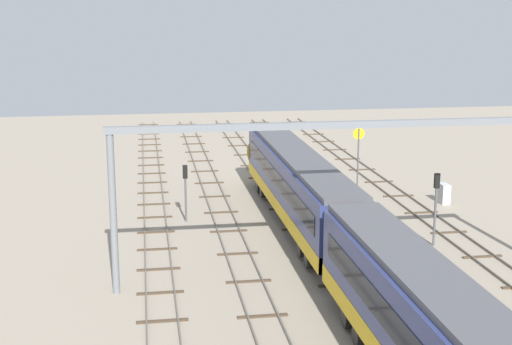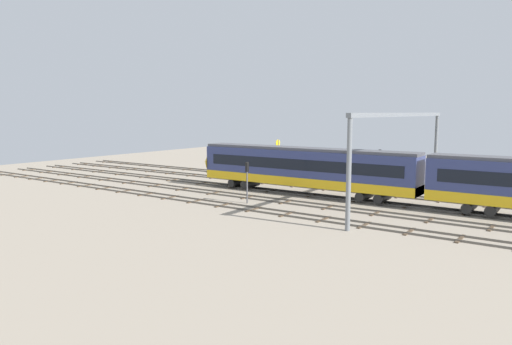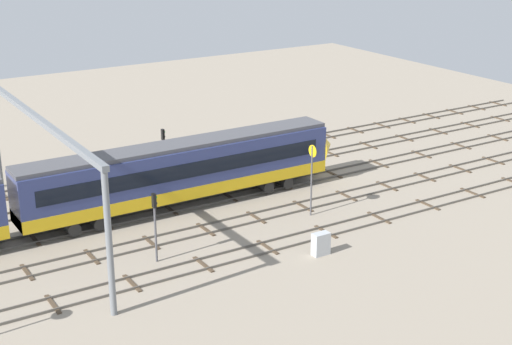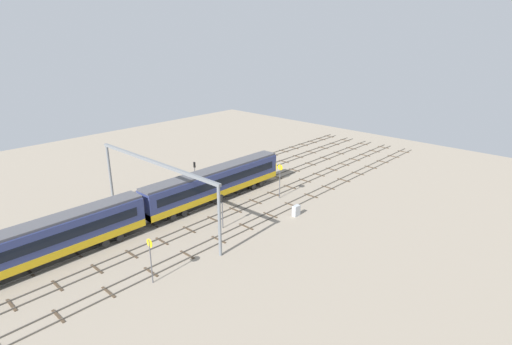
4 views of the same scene
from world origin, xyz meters
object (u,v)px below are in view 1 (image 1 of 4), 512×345
speed_sign_mid_trackside (358,153)px  overhead_gantry (345,156)px  train (346,242)px  relay_cabinet (444,194)px  signal_light_trackside_approach (436,199)px  signal_light_trackside_departure (185,184)px

speed_sign_mid_trackside → overhead_gantry: bearing=160.9°
train → overhead_gantry: 4.39m
train → relay_cabinet: (15.61, -11.95, -1.92)m
signal_light_trackside_approach → relay_cabinet: bearing=-26.4°
speed_sign_mid_trackside → signal_light_trackside_departure: 14.49m
signal_light_trackside_departure → relay_cabinet: signal_light_trackside_departure is taller
overhead_gantry → speed_sign_mid_trackside: size_ratio=4.61×
signal_light_trackside_approach → relay_cabinet: (9.24, -4.58, -2.22)m
signal_light_trackside_approach → signal_light_trackside_departure: bearing=63.0°
overhead_gantry → relay_cabinet: (13.97, -11.66, -5.99)m
overhead_gantry → speed_sign_mid_trackside: bearing=-19.1°
speed_sign_mid_trackside → train: bearing=161.6°
signal_light_trackside_approach → signal_light_trackside_departure: size_ratio=1.15×
signal_light_trackside_approach → signal_light_trackside_departure: (7.45, 14.61, -0.36)m
signal_light_trackside_approach → signal_light_trackside_departure: signal_light_trackside_approach is taller
train → signal_light_trackside_approach: 9.74m
speed_sign_mid_trackside → signal_light_trackside_approach: (-12.56, -1.07, -0.40)m
speed_sign_mid_trackside → relay_cabinet: speed_sign_mid_trackside is taller
signal_light_trackside_approach → speed_sign_mid_trackside: bearing=4.9°
signal_light_trackside_departure → relay_cabinet: 19.36m
train → signal_light_trackside_departure: size_ratio=12.86×
overhead_gantry → speed_sign_mid_trackside: (17.29, -6.00, -3.37)m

